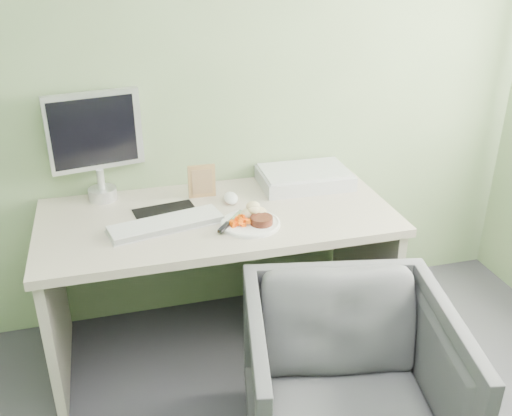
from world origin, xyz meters
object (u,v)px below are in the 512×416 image
object	(u,v)px
desk_chair	(348,388)
plate	(250,224)
scanner	(304,178)
desk	(219,248)
monitor	(96,140)

from	to	relation	value
desk_chair	plate	bearing A→B (deg)	118.18
desk_chair	scanner	bearing A→B (deg)	91.39
scanner	desk_chair	size ratio (longest dim) A/B	0.59
desk	desk_chair	xyz separation A→B (m)	(0.32, -0.81, -0.20)
desk_chair	monitor	bearing A→B (deg)	137.03
plate	scanner	world-z (taller)	scanner
desk	plate	size ratio (longest dim) A/B	6.13
desk	monitor	xyz separation A→B (m)	(-0.50, 0.31, 0.47)
plate	desk_chair	xyz separation A→B (m)	(0.20, -0.66, -0.39)
plate	scanner	bearing A→B (deg)	43.90
desk	monitor	size ratio (longest dim) A/B	3.10
plate	monitor	distance (m)	0.82
desk_chair	desk	bearing A→B (deg)	122.58
monitor	desk	bearing A→B (deg)	-43.29
scanner	desk_chair	distance (m)	1.12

